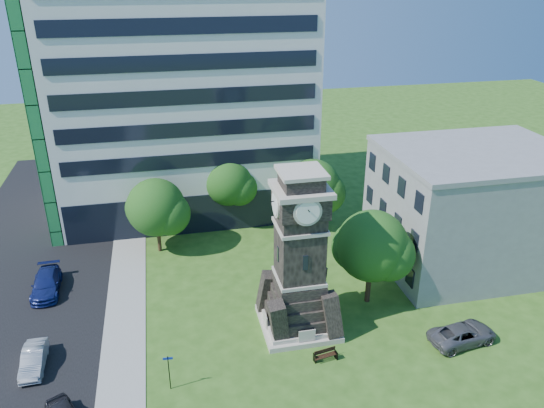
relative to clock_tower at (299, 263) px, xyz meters
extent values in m
plane|color=#2B5117|center=(-3.00, -2.00, -5.28)|extent=(160.00, 160.00, 0.00)
cube|color=gray|center=(-12.50, 3.00, -5.25)|extent=(3.00, 70.00, 0.06)
cube|color=black|center=(-21.00, 3.00, -5.27)|extent=(14.00, 80.00, 0.02)
cube|color=#B3AA9C|center=(0.00, 0.00, -5.08)|extent=(5.40, 5.40, 0.40)
cube|color=#B3AA9C|center=(0.00, 0.00, -4.73)|extent=(4.80, 4.80, 0.30)
cube|color=black|center=(0.00, 0.00, 1.92)|extent=(3.00, 3.00, 6.40)
cube|color=#B3AA9C|center=(0.00, 0.00, -1.08)|extent=(3.25, 3.25, 0.25)
cube|color=#B3AA9C|center=(0.00, 0.00, 2.92)|extent=(3.25, 3.25, 0.25)
cube|color=black|center=(0.00, -1.52, 0.92)|extent=(0.35, 0.08, 1.10)
cube|color=black|center=(0.00, 0.00, 4.72)|extent=(3.30, 3.30, 1.60)
cube|color=#B3AA9C|center=(0.00, 0.00, 5.62)|extent=(3.70, 3.70, 0.35)
cylinder|color=white|center=(0.00, -1.77, 4.72)|extent=(1.56, 0.06, 1.56)
cylinder|color=white|center=(-1.77, 0.00, 4.72)|extent=(0.06, 1.56, 1.56)
cube|color=black|center=(0.00, 0.00, 6.22)|extent=(2.60, 2.60, 0.90)
cube|color=#B3AA9C|center=(0.00, 0.00, 6.82)|extent=(3.00, 3.00, 0.25)
cube|color=white|center=(-6.00, 24.00, 8.72)|extent=(25.00, 15.00, 28.00)
cube|color=black|center=(-6.00, 16.80, -3.28)|extent=(24.50, 0.80, 4.00)
cube|color=gray|center=(17.00, 6.00, -0.28)|extent=(15.00, 12.00, 10.00)
cube|color=gray|center=(17.00, 6.00, 4.92)|extent=(15.20, 12.20, 0.40)
imported|color=#9C9EA3|center=(-18.14, -0.64, -4.64)|extent=(1.45, 3.94, 1.29)
imported|color=navy|center=(-18.80, 8.63, -4.54)|extent=(2.26, 5.18, 1.48)
imported|color=#545459|center=(10.80, -4.32, -4.60)|extent=(5.20, 2.98, 1.37)
cube|color=black|center=(0.08, -4.10, -4.97)|extent=(0.05, 0.40, 0.62)
cube|color=black|center=(1.58, -4.10, -4.97)|extent=(0.05, 0.40, 0.62)
cube|color=#2F1F10|center=(0.83, -4.10, -4.88)|extent=(1.60, 0.43, 0.04)
cube|color=#2F1F10|center=(0.83, -3.91, -4.63)|extent=(1.60, 0.04, 0.35)
cylinder|color=black|center=(-9.46, -4.54, -4.01)|extent=(0.06, 0.06, 2.54)
cube|color=navy|center=(-9.46, -4.54, -2.89)|extent=(0.61, 0.04, 0.15)
cylinder|color=#332114|center=(-9.67, 13.60, -3.99)|extent=(0.34, 0.34, 2.57)
sphere|color=#25671E|center=(-9.67, 13.60, -0.85)|extent=(5.28, 5.28, 5.28)
sphere|color=#25671E|center=(-8.61, 13.07, -1.35)|extent=(3.96, 3.96, 3.96)
sphere|color=#25671E|center=(-10.59, 14.26, -1.13)|extent=(3.69, 3.69, 3.69)
cylinder|color=#332114|center=(-2.56, 17.35, -3.86)|extent=(0.37, 0.37, 2.83)
sphere|color=#2D5A1A|center=(-2.56, 17.35, -0.40)|extent=(4.84, 4.84, 4.84)
sphere|color=#2D5A1A|center=(-1.60, 16.86, -0.95)|extent=(3.63, 3.63, 3.63)
sphere|color=#2D5A1A|center=(-3.41, 17.95, -0.72)|extent=(3.39, 3.39, 3.39)
cylinder|color=#332114|center=(5.47, 15.24, -3.99)|extent=(0.40, 0.40, 2.57)
sphere|color=#2F611C|center=(5.47, 15.24, -0.85)|extent=(5.48, 5.48, 5.48)
sphere|color=#2F611C|center=(6.57, 14.69, -1.35)|extent=(4.11, 4.11, 4.11)
sphere|color=#2F611C|center=(4.51, 15.92, -1.14)|extent=(3.84, 3.84, 3.84)
cylinder|color=#332114|center=(6.17, 1.84, -3.84)|extent=(0.41, 0.41, 2.88)
sphere|color=#205619|center=(6.17, 1.84, -0.32)|extent=(5.50, 5.50, 5.50)
sphere|color=#205619|center=(7.27, 1.29, -0.88)|extent=(4.13, 4.13, 4.13)
sphere|color=#205619|center=(5.21, 2.53, -0.64)|extent=(3.85, 3.85, 3.85)
camera|label=1|loc=(-8.68, -30.86, 19.01)|focal=35.00mm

